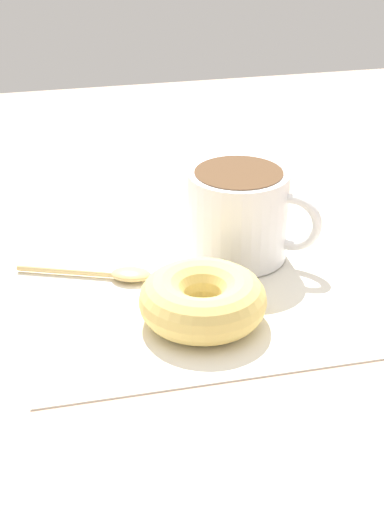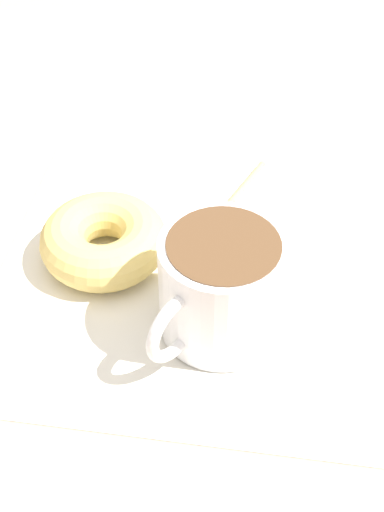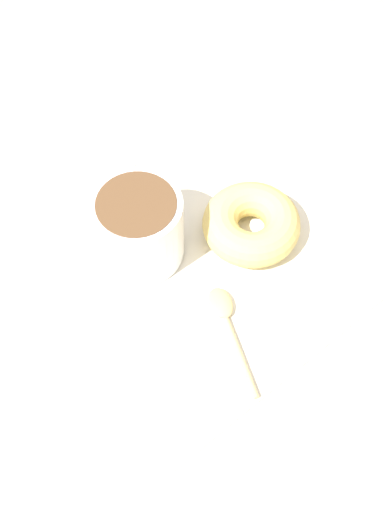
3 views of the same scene
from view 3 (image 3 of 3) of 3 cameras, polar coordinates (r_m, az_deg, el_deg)
The scene contains 5 objects.
ground_plane at distance 75.72cm, azimuth 0.53°, elevation -1.60°, with size 120.00×120.00×2.00cm, color tan.
napkin at distance 74.95cm, azimuth -0.00°, elevation -0.87°, with size 30.88×30.88×0.30cm, color white.
coffee_cup at distance 72.56cm, azimuth -4.31°, elevation 2.44°, with size 9.19×11.49×8.39cm.
donut at distance 75.53cm, azimuth 4.97°, elevation 2.37°, with size 10.44×10.44×3.83cm, color #E5C66B.
spoon at distance 71.54cm, azimuth 2.71°, elevation -4.87°, with size 5.79×12.01×0.90cm.
Camera 3 is at (24.59, 29.48, 64.28)cm, focal length 50.00 mm.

